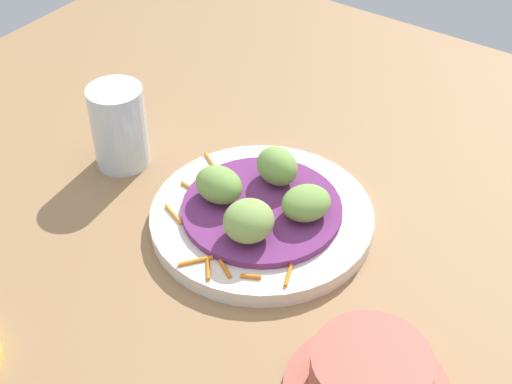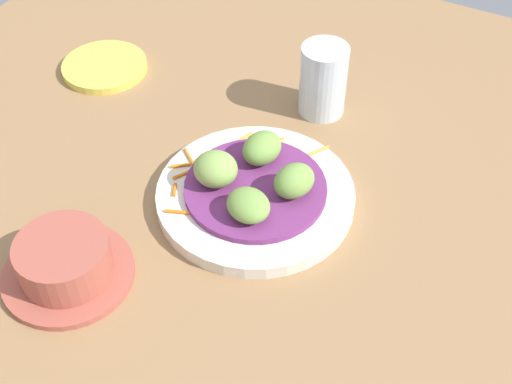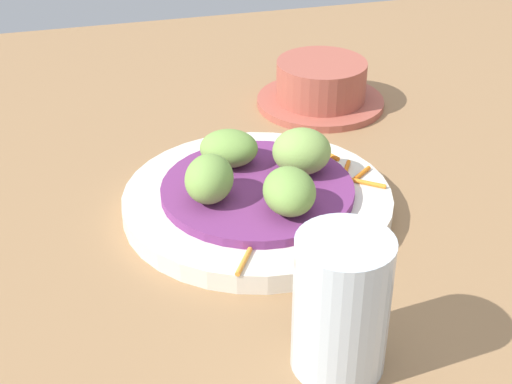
{
  "view_description": "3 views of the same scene",
  "coord_description": "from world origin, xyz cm",
  "px_view_note": "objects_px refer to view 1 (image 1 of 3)",
  "views": [
    {
      "loc": [
        -34.26,
        44.7,
        55.89
      ],
      "look_at": [
        -0.64,
        -3.37,
        6.59
      ],
      "focal_mm": 51.78,
      "sensor_mm": 36.0,
      "label": 1
    },
    {
      "loc": [
        -52.62,
        -31.39,
        63.05
      ],
      "look_at": [
        -2.71,
        -4.74,
        5.45
      ],
      "focal_mm": 48.89,
      "sensor_mm": 36.0,
      "label": 2
    },
    {
      "loc": [
        54.09,
        -18.6,
        38.87
      ],
      "look_at": [
        0.84,
        -4.45,
        5.15
      ],
      "focal_mm": 53.21,
      "sensor_mm": 36.0,
      "label": 3
    }
  ],
  "objects_px": {
    "main_plate": "(262,218)",
    "guac_scoop_right": "(274,165)",
    "terracotta_bowl": "(369,379)",
    "guac_scoop_back": "(219,185)",
    "guac_scoop_left": "(249,221)",
    "guac_scoop_center": "(306,203)",
    "water_glass": "(119,127)"
  },
  "relations": [
    {
      "from": "guac_scoop_center",
      "to": "water_glass",
      "type": "xyz_separation_m",
      "value": [
        0.24,
        0.02,
        0.01
      ]
    },
    {
      "from": "main_plate",
      "to": "guac_scoop_center",
      "type": "relative_size",
      "value": 4.49
    },
    {
      "from": "main_plate",
      "to": "water_glass",
      "type": "relative_size",
      "value": 2.38
    },
    {
      "from": "guac_scoop_left",
      "to": "terracotta_bowl",
      "type": "distance_m",
      "value": 0.2
    },
    {
      "from": "guac_scoop_center",
      "to": "terracotta_bowl",
      "type": "distance_m",
      "value": 0.21
    },
    {
      "from": "guac_scoop_left",
      "to": "guac_scoop_center",
      "type": "height_order",
      "value": "guac_scoop_left"
    },
    {
      "from": "main_plate",
      "to": "guac_scoop_center",
      "type": "height_order",
      "value": "guac_scoop_center"
    },
    {
      "from": "main_plate",
      "to": "terracotta_bowl",
      "type": "bearing_deg",
      "value": 147.16
    },
    {
      "from": "main_plate",
      "to": "guac_scoop_back",
      "type": "bearing_deg",
      "value": 18.5
    },
    {
      "from": "guac_scoop_left",
      "to": "water_glass",
      "type": "distance_m",
      "value": 0.22
    },
    {
      "from": "guac_scoop_left",
      "to": "main_plate",
      "type": "bearing_deg",
      "value": -71.5
    },
    {
      "from": "guac_scoop_left",
      "to": "water_glass",
      "type": "xyz_separation_m",
      "value": [
        0.21,
        -0.04,
        0.0
      ]
    },
    {
      "from": "main_plate",
      "to": "guac_scoop_right",
      "type": "xyz_separation_m",
      "value": [
        0.02,
        -0.04,
        0.04
      ]
    },
    {
      "from": "guac_scoop_back",
      "to": "terracotta_bowl",
      "type": "distance_m",
      "value": 0.27
    },
    {
      "from": "main_plate",
      "to": "terracotta_bowl",
      "type": "xyz_separation_m",
      "value": [
        -0.2,
        0.13,
        0.01
      ]
    },
    {
      "from": "guac_scoop_left",
      "to": "guac_scoop_right",
      "type": "bearing_deg",
      "value": -71.5
    },
    {
      "from": "main_plate",
      "to": "guac_scoop_left",
      "type": "xyz_separation_m",
      "value": [
        -0.02,
        0.04,
        0.04
      ]
    },
    {
      "from": "guac_scoop_back",
      "to": "water_glass",
      "type": "bearing_deg",
      "value": -4.48
    },
    {
      "from": "guac_scoop_back",
      "to": "water_glass",
      "type": "height_order",
      "value": "water_glass"
    },
    {
      "from": "guac_scoop_left",
      "to": "water_glass",
      "type": "height_order",
      "value": "water_glass"
    },
    {
      "from": "main_plate",
      "to": "guac_scoop_right",
      "type": "relative_size",
      "value": 4.65
    },
    {
      "from": "main_plate",
      "to": "guac_scoop_left",
      "type": "bearing_deg",
      "value": 108.5
    },
    {
      "from": "main_plate",
      "to": "guac_scoop_back",
      "type": "relative_size",
      "value": 4.38
    },
    {
      "from": "guac_scoop_left",
      "to": "guac_scoop_center",
      "type": "xyz_separation_m",
      "value": [
        -0.03,
        -0.06,
        -0.0
      ]
    },
    {
      "from": "guac_scoop_back",
      "to": "guac_scoop_center",
      "type": "bearing_deg",
      "value": -161.5
    },
    {
      "from": "terracotta_bowl",
      "to": "water_glass",
      "type": "xyz_separation_m",
      "value": [
        0.4,
        -0.12,
        0.03
      ]
    },
    {
      "from": "guac_scoop_left",
      "to": "guac_scoop_right",
      "type": "height_order",
      "value": "same"
    },
    {
      "from": "guac_scoop_right",
      "to": "terracotta_bowl",
      "type": "bearing_deg",
      "value": 140.93
    },
    {
      "from": "main_plate",
      "to": "guac_scoop_center",
      "type": "xyz_separation_m",
      "value": [
        -0.04,
        -0.02,
        0.03
      ]
    },
    {
      "from": "guac_scoop_right",
      "to": "terracotta_bowl",
      "type": "distance_m",
      "value": 0.27
    },
    {
      "from": "terracotta_bowl",
      "to": "main_plate",
      "type": "bearing_deg",
      "value": -32.84
    },
    {
      "from": "guac_scoop_left",
      "to": "guac_scoop_right",
      "type": "relative_size",
      "value": 1.03
    }
  ]
}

